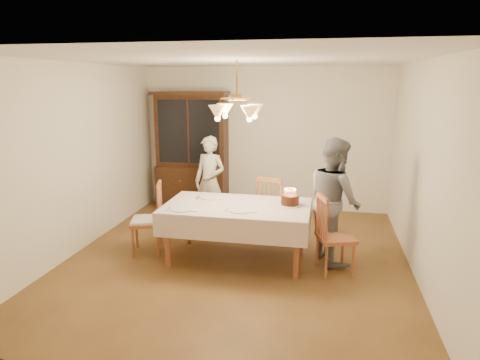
% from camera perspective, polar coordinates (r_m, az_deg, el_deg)
% --- Properties ---
extents(ground, '(5.00, 5.00, 0.00)m').
position_cam_1_polar(ground, '(5.88, -0.39, -10.46)').
color(ground, brown).
rests_on(ground, ground).
extents(room_shell, '(5.00, 5.00, 5.00)m').
position_cam_1_polar(room_shell, '(5.44, -0.42, 4.99)').
color(room_shell, white).
rests_on(room_shell, ground).
extents(dining_table, '(1.90, 1.10, 0.76)m').
position_cam_1_polar(dining_table, '(5.64, -0.41, -4.09)').
color(dining_table, brown).
rests_on(dining_table, ground).
extents(china_hutch, '(1.38, 0.54, 2.16)m').
position_cam_1_polar(china_hutch, '(8.02, -6.42, 3.64)').
color(china_hutch, black).
rests_on(china_hutch, ground).
extents(chair_far_side, '(0.54, 0.53, 1.00)m').
position_cam_1_polar(chair_far_side, '(6.40, 4.46, -4.27)').
color(chair_far_side, brown).
rests_on(chair_far_side, ground).
extents(chair_left_end, '(0.53, 0.54, 1.00)m').
position_cam_1_polar(chair_left_end, '(6.05, -12.28, -5.45)').
color(chair_left_end, brown).
rests_on(chair_left_end, ground).
extents(chair_right_end, '(0.54, 0.55, 1.00)m').
position_cam_1_polar(chair_right_end, '(5.48, 12.51, -7.59)').
color(chair_right_end, brown).
rests_on(chair_right_end, ground).
extents(elderly_woman, '(0.62, 0.50, 1.48)m').
position_cam_1_polar(elderly_woman, '(6.99, -4.04, -0.20)').
color(elderly_woman, beige).
rests_on(elderly_woman, ground).
extents(adult_in_grey, '(0.90, 0.99, 1.65)m').
position_cam_1_polar(adult_in_grey, '(5.74, 12.46, -2.62)').
color(adult_in_grey, slate).
rests_on(adult_in_grey, ground).
extents(birthday_cake, '(0.30, 0.30, 0.22)m').
position_cam_1_polar(birthday_cake, '(5.62, 6.67, -2.71)').
color(birthday_cake, white).
rests_on(birthday_cake, dining_table).
extents(place_setting_near_left, '(0.41, 0.26, 0.02)m').
position_cam_1_polar(place_setting_near_left, '(5.45, -7.68, -3.90)').
color(place_setting_near_left, white).
rests_on(place_setting_near_left, dining_table).
extents(place_setting_near_right, '(0.41, 0.26, 0.02)m').
position_cam_1_polar(place_setting_near_right, '(5.35, 0.15, -4.10)').
color(place_setting_near_right, white).
rests_on(place_setting_near_right, dining_table).
extents(place_setting_far_left, '(0.38, 0.24, 0.02)m').
position_cam_1_polar(place_setting_far_left, '(5.94, -3.97, -2.39)').
color(place_setting_far_left, white).
rests_on(place_setting_far_left, dining_table).
extents(chandelier, '(0.62, 0.62, 0.73)m').
position_cam_1_polar(chandelier, '(5.40, -0.43, 9.15)').
color(chandelier, '#BF8C3F').
rests_on(chandelier, ground).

